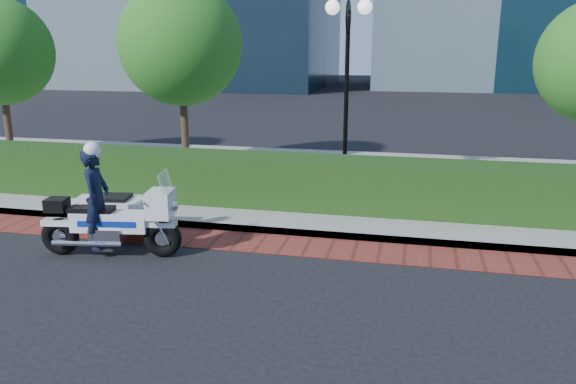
# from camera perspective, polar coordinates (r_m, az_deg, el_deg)

# --- Properties ---
(ground) EXTENTS (120.00, 120.00, 0.00)m
(ground) POSITION_cam_1_polar(r_m,az_deg,el_deg) (8.65, -5.48, -8.51)
(ground) COLOR black
(ground) RESTS_ON ground
(brick_strip) EXTENTS (60.00, 1.00, 0.01)m
(brick_strip) POSITION_cam_1_polar(r_m,az_deg,el_deg) (9.98, -2.79, -5.20)
(brick_strip) COLOR maroon
(brick_strip) RESTS_ON ground
(sidewalk) EXTENTS (60.00, 8.00, 0.15)m
(sidewalk) POSITION_cam_1_polar(r_m,az_deg,el_deg) (14.17, 2.09, 1.10)
(sidewalk) COLOR gray
(sidewalk) RESTS_ON ground
(hedge_main) EXTENTS (18.00, 1.20, 1.00)m
(hedge_main) POSITION_cam_1_polar(r_m,az_deg,el_deg) (11.75, -0.08, 1.15)
(hedge_main) COLOR black
(hedge_main) RESTS_ON sidewalk
(lamppost) EXTENTS (1.02, 0.70, 4.21)m
(lamppost) POSITION_cam_1_polar(r_m,az_deg,el_deg) (12.84, 6.02, 12.64)
(lamppost) COLOR black
(lamppost) RESTS_ON sidewalk
(tree_b) EXTENTS (3.20, 3.20, 4.89)m
(tree_b) POSITION_cam_1_polar(r_m,az_deg,el_deg) (15.29, -10.84, 14.56)
(tree_b) COLOR #332319
(tree_b) RESTS_ON sidewalk
(police_motorcycle) EXTENTS (2.37, 1.69, 1.92)m
(police_motorcycle) POSITION_cam_1_polar(r_m,az_deg,el_deg) (10.00, -17.51, -1.92)
(police_motorcycle) COLOR black
(police_motorcycle) RESTS_ON ground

